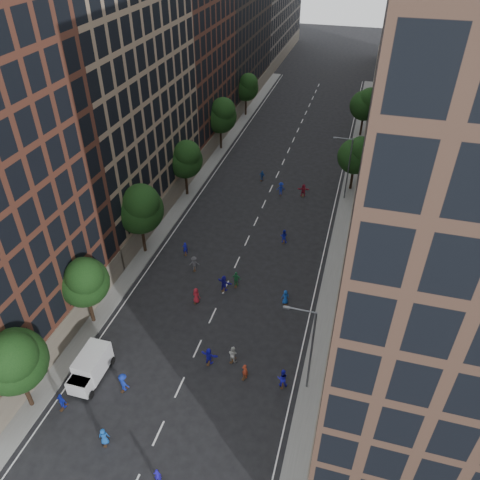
{
  "coord_description": "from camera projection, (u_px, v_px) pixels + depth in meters",
  "views": [
    {
      "loc": [
        11.94,
        -13.91,
        34.16
      ],
      "look_at": [
        -0.13,
        28.73,
        2.0
      ],
      "focal_mm": 35.0,
      "sensor_mm": 36.0,
      "label": 1
    }
  ],
  "objects": [
    {
      "name": "ground",
      "position": [
        263.0,
        206.0,
        64.67
      ],
      "size": [
        240.0,
        240.0,
        0.0
      ],
      "primitive_type": "plane",
      "color": "black",
      "rests_on": "ground"
    },
    {
      "name": "sidewalk_left",
      "position": [
        200.0,
        170.0,
        73.12
      ],
      "size": [
        4.0,
        105.0,
        0.15
      ],
      "primitive_type": "cube",
      "color": "slate",
      "rests_on": "ground"
    },
    {
      "name": "sidewalk_right",
      "position": [
        355.0,
        191.0,
        67.83
      ],
      "size": [
        4.0,
        105.0,
        0.15
      ],
      "primitive_type": "cube",
      "color": "slate",
      "rests_on": "ground"
    },
    {
      "name": "bldg_left_b",
      "position": [
        100.0,
        81.0,
        54.98
      ],
      "size": [
        14.0,
        26.0,
        34.0
      ],
      "primitive_type": "cube",
      "color": "#977D63",
      "rests_on": "ground"
    },
    {
      "name": "bldg_left_c",
      "position": [
        176.0,
        57.0,
        74.66
      ],
      "size": [
        14.0,
        20.0,
        28.0
      ],
      "primitive_type": "cube",
      "color": "#502A1E",
      "rests_on": "ground"
    },
    {
      "name": "bldg_left_d",
      "position": [
        222.0,
        15.0,
        92.17
      ],
      "size": [
        14.0,
        28.0,
        32.0
      ],
      "primitive_type": "cube",
      "color": "#2B221D",
      "rests_on": "ground"
    },
    {
      "name": "bldg_left_e",
      "position": [
        262.0,
        3.0,
        120.41
      ],
      "size": [
        14.0,
        40.0,
        26.0
      ],
      "primitive_type": "cube",
      "color": "#5D544C",
      "rests_on": "ground"
    },
    {
      "name": "bldg_right_a",
      "position": [
        465.0,
        207.0,
        30.45
      ],
      "size": [
        14.0,
        30.0,
        36.0
      ],
      "primitive_type": "cube",
      "color": "#4D3529",
      "rests_on": "ground"
    },
    {
      "name": "bldg_right_b",
      "position": [
        435.0,
        90.0,
        53.91
      ],
      "size": [
        14.0,
        28.0,
        33.0
      ],
      "primitive_type": "cube",
      "color": "#5D544C",
      "rests_on": "ground"
    },
    {
      "name": "bldg_right_c",
      "position": [
        428.0,
        31.0,
        74.35
      ],
      "size": [
        14.0,
        26.0,
        35.0
      ],
      "primitive_type": "cube",
      "color": "#977D63",
      "rests_on": "ground"
    },
    {
      "name": "bldg_right_d",
      "position": [
        419.0,
        10.0,
        101.51
      ],
      "size": [
        14.0,
        40.0,
        30.0
      ],
      "primitive_type": "cube",
      "color": "#4D3529",
      "rests_on": "ground"
    },
    {
      "name": "tree_left_0",
      "position": [
        13.0,
        360.0,
        35.45
      ],
      "size": [
        5.2,
        5.2,
        8.83
      ],
      "color": "black",
      "rests_on": "ground"
    },
    {
      "name": "tree_left_1",
      "position": [
        84.0,
        281.0,
        43.49
      ],
      "size": [
        4.8,
        4.8,
        8.21
      ],
      "color": "black",
      "rests_on": "ground"
    },
    {
      "name": "tree_left_2",
      "position": [
        140.0,
        208.0,
        52.33
      ],
      "size": [
        5.6,
        5.6,
        9.45
      ],
      "color": "black",
      "rests_on": "ground"
    },
    {
      "name": "tree_left_3",
      "position": [
        185.0,
        158.0,
        63.57
      ],
      "size": [
        5.0,
        5.0,
        8.58
      ],
      "color": "black",
      "rests_on": "ground"
    },
    {
      "name": "tree_left_4",
      "position": [
        221.0,
        115.0,
        75.85
      ],
      "size": [
        5.4,
        5.4,
        9.08
      ],
      "color": "black",
      "rests_on": "ground"
    },
    {
      "name": "tree_left_5",
      "position": [
        247.0,
        87.0,
        88.58
      ],
      "size": [
        4.8,
        4.8,
        8.33
      ],
      "color": "black",
      "rests_on": "ground"
    },
    {
      "name": "tree_right_a",
      "position": [
        357.0,
        154.0,
        64.97
      ],
      "size": [
        5.0,
        5.0,
        8.39
      ],
      "color": "black",
      "rests_on": "ground"
    },
    {
      "name": "tree_right_b",
      "position": [
        366.0,
        104.0,
        80.35
      ],
      "size": [
        5.2,
        5.2,
        8.83
      ],
      "color": "black",
      "rests_on": "ground"
    },
    {
      "name": "streetlamp_near",
      "position": [
        309.0,
        347.0,
        37.55
      ],
      "size": [
        2.64,
        0.22,
        9.06
      ],
      "color": "#595B60",
      "rests_on": "ground"
    },
    {
      "name": "streetlamp_far",
      "position": [
        347.0,
        166.0,
        63.25
      ],
      "size": [
        2.64,
        0.22,
        9.06
      ],
      "color": "#595B60",
      "rests_on": "ground"
    },
    {
      "name": "cargo_van",
      "position": [
        90.0,
        367.0,
        40.67
      ],
      "size": [
        2.22,
        4.66,
        2.47
      ],
      "rotation": [
        0.0,
        0.0,
        0.01
      ],
      "color": "white",
      "rests_on": "ground"
    },
    {
      "name": "skater_0",
      "position": [
        104.0,
        437.0,
        35.91
      ],
      "size": [
        0.94,
        0.79,
        1.64
      ],
      "primitive_type": "imported",
      "rotation": [
        0.0,
        0.0,
        3.53
      ],
      "color": "#144CA7",
      "rests_on": "ground"
    },
    {
      "name": "skater_1",
      "position": [
        158.0,
        476.0,
        33.51
      ],
      "size": [
        0.63,
        0.49,
        1.52
      ],
      "primitive_type": "imported",
      "rotation": [
        0.0,
        0.0,
        3.4
      ],
      "color": "#1C13A0",
      "rests_on": "ground"
    },
    {
      "name": "skater_2",
      "position": [
        282.0,
        378.0,
        40.15
      ],
      "size": [
        1.03,
        0.87,
        1.9
      ],
      "primitive_type": "imported",
      "rotation": [
        0.0,
        0.0,
        3.31
      ],
      "color": "#1816B8",
      "rests_on": "ground"
    },
    {
      "name": "skater_3",
      "position": [
        123.0,
        383.0,
        39.78
      ],
      "size": [
        1.38,
        1.05,
        1.89
      ],
      "primitive_type": "imported",
      "rotation": [
        0.0,
        0.0,
        2.82
      ],
      "color": "#13299E",
      "rests_on": "ground"
    },
    {
      "name": "skater_4",
      "position": [
        62.0,
        402.0,
        38.41
      ],
      "size": [
        1.03,
        0.55,
        1.67
      ],
      "primitive_type": "imported",
      "rotation": [
        0.0,
        0.0,
        2.99
      ],
      "color": "#1526B2",
      "rests_on": "ground"
    },
    {
      "name": "skater_5",
      "position": [
        209.0,
        356.0,
        42.16
      ],
      "size": [
        1.68,
        0.67,
        1.76
      ],
      "primitive_type": "imported",
      "rotation": [
        0.0,
        0.0,
        3.05
      ],
      "color": "#1B17BC",
      "rests_on": "ground"
    },
    {
      "name": "skater_6",
      "position": [
        196.0,
        296.0,
        48.63
      ],
      "size": [
        0.98,
        0.77,
        1.78
      ],
      "primitive_type": "imported",
      "rotation": [
        0.0,
        0.0,
        2.89
      ],
      "color": "#A81C29",
      "rests_on": "ground"
    },
    {
      "name": "skater_7",
      "position": [
        245.0,
        371.0,
        40.91
      ],
      "size": [
        0.67,
        0.54,
        1.6
      ],
      "primitive_type": "imported",
      "rotation": [
        0.0,
        0.0,
        2.84
      ],
      "color": "#A6331B",
      "rests_on": "ground"
    },
    {
      "name": "skater_8",
      "position": [
        233.0,
        354.0,
        42.38
      ],
      "size": [
        1.01,
        0.89,
        1.74
      ],
      "primitive_type": "imported",
      "rotation": [
        0.0,
        0.0,
        2.82
      ],
      "color": "#B9B8B4",
      "rests_on": "ground"
    },
    {
      "name": "skater_9",
      "position": [
        194.0,
        264.0,
        52.95
      ],
      "size": [
        1.29,
        0.96,
        1.77
      ],
      "primitive_type": "imported",
      "rotation": [
        0.0,
        0.0,
        3.44
      ],
      "color": "#46464C",
      "rests_on": "ground"
    },
    {
      "name": "skater_10",
      "position": [
        236.0,
        279.0,
        50.69
      ],
      "size": [
        1.09,
        0.48,
        1.84
      ],
      "primitive_type": "imported",
      "rotation": [
        0.0,
        0.0,
        3.12
      ],
      "color": "#216E3A",
      "rests_on": "ground"
    },
    {
      "name": "skater_11",
      "position": [
        224.0,
        283.0,
        50.14
      ],
      "size": [
        1.81,
        0.98,
        1.86
      ],
      "primitive_type": "imported",
      "rotation": [
        0.0,
        0.0,
        2.88
      ],
      "color": "#18118F",
      "rests_on": "ground"
    },
    {
      "name": "skater_12",
      "position": [
        285.0,
        297.0,
        48.52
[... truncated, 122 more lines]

